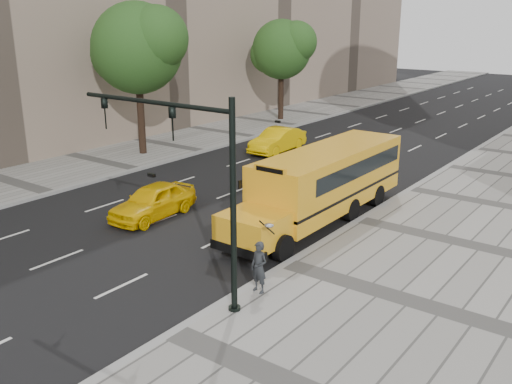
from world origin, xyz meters
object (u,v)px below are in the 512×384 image
Objects in this scene: tree_c at (282,49)px; taxi_near at (153,201)px; tree_b at (138,47)px; school_bus at (326,179)px; taxi_far at (277,140)px; pedestrian at (259,267)px; traffic_signal at (195,173)px.

tree_c is 25.17m from taxi_near.
school_bus is (14.90, -3.24, -4.84)m from tree_b.
tree_c reaches higher than school_bus.
tree_b is 2.01× the size of taxi_far.
tree_c is 1.89× the size of taxi_near.
pedestrian is (10.75, -16.61, 0.22)m from taxi_far.
school_bus is at bearing -51.28° from tree_c.
tree_b reaches higher than traffic_signal.
tree_b is 1.45× the size of traffic_signal.
taxi_near is (8.88, -23.00, -5.09)m from tree_c.
taxi_far is (-2.72, 13.47, 0.02)m from taxi_near.
school_bus is 2.67× the size of taxi_near.
taxi_far is at bearing 43.47° from tree_b.
pedestrian is at bearing 46.06° from traffic_signal.
traffic_signal reaches higher than school_bus.
school_bus is 1.81× the size of traffic_signal.
taxi_far is at bearing 117.73° from traffic_signal.
school_bus is at bearing 111.86° from pedestrian.
tree_b reaches higher than tree_c.
tree_b is at bearing -89.95° from tree_c.
tree_c reaches higher than taxi_far.
pedestrian is (16.89, -10.79, -5.62)m from tree_b.
taxi_far reaches higher than taxi_near.
taxi_near is (8.87, -7.64, -5.87)m from tree_b.
school_bus reaches higher than taxi_far.
taxi_near is 0.94× the size of taxi_far.
tree_b is 1.14× the size of tree_c.
traffic_signal is (9.45, -17.97, 3.33)m from taxi_far.
taxi_far is (-8.75, 9.07, -1.00)m from school_bus.
taxi_near is at bearing -68.89° from tree_c.
tree_c reaches higher than pedestrian.
taxi_near is 2.60× the size of pedestrian.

